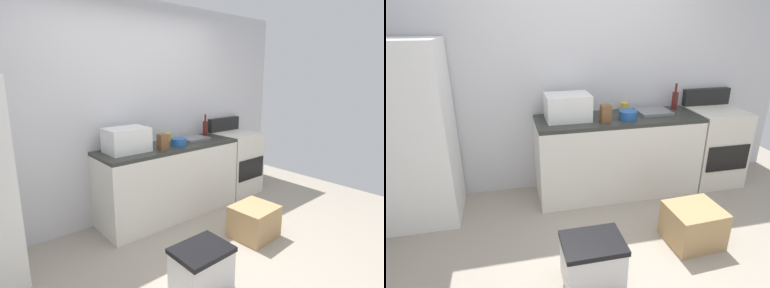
# 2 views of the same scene
# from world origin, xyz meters

# --- Properties ---
(ground_plane) EXTENTS (6.00, 6.00, 0.00)m
(ground_plane) POSITION_xyz_m (0.00, 0.00, 0.00)
(ground_plane) COLOR #9E9384
(wall_back) EXTENTS (5.00, 0.10, 2.60)m
(wall_back) POSITION_xyz_m (0.00, 1.55, 1.30)
(wall_back) COLOR silver
(wall_back) RESTS_ON ground_plane
(kitchen_counter) EXTENTS (1.80, 0.60, 0.90)m
(kitchen_counter) POSITION_xyz_m (0.30, 1.20, 0.45)
(kitchen_counter) COLOR silver
(kitchen_counter) RESTS_ON ground_plane
(stove_oven) EXTENTS (0.60, 0.61, 1.10)m
(stove_oven) POSITION_xyz_m (1.52, 1.21, 0.47)
(stove_oven) COLOR silver
(stove_oven) RESTS_ON ground_plane
(microwave) EXTENTS (0.46, 0.34, 0.27)m
(microwave) POSITION_xyz_m (-0.26, 1.24, 1.04)
(microwave) COLOR white
(microwave) RESTS_ON kitchen_counter
(sink_basin) EXTENTS (0.36, 0.32, 0.03)m
(sink_basin) POSITION_xyz_m (0.74, 1.27, 0.92)
(sink_basin) COLOR slate
(sink_basin) RESTS_ON kitchen_counter
(wine_bottle) EXTENTS (0.07, 0.07, 0.30)m
(wine_bottle) POSITION_xyz_m (1.05, 1.37, 1.01)
(wine_bottle) COLOR #591E19
(wine_bottle) RESTS_ON kitchen_counter
(coffee_mug) EXTENTS (0.08, 0.08, 0.10)m
(coffee_mug) POSITION_xyz_m (0.44, 1.41, 0.95)
(coffee_mug) COLOR gold
(coffee_mug) RESTS_ON kitchen_counter
(knife_block) EXTENTS (0.10, 0.10, 0.18)m
(knife_block) POSITION_xyz_m (0.11, 1.06, 0.99)
(knife_block) COLOR brown
(knife_block) RESTS_ON kitchen_counter
(mixing_bowl) EXTENTS (0.19, 0.19, 0.09)m
(mixing_bowl) POSITION_xyz_m (0.37, 1.11, 0.95)
(mixing_bowl) COLOR #2659A5
(mixing_bowl) RESTS_ON kitchen_counter
(cardboard_box_large) EXTENTS (0.48, 0.43, 0.35)m
(cardboard_box_large) POSITION_xyz_m (0.66, 0.15, 0.18)
(cardboard_box_large) COLOR tan
(cardboard_box_large) RESTS_ON ground_plane
(storage_bin) EXTENTS (0.46, 0.36, 0.38)m
(storage_bin) POSITION_xyz_m (-0.34, -0.11, 0.19)
(storage_bin) COLOR silver
(storage_bin) RESTS_ON ground_plane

